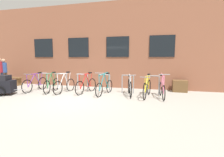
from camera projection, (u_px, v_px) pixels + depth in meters
name	position (u px, v px, depth m)	size (l,w,h in m)	color
ground_plane	(73.00, 100.00, 6.92)	(42.00, 42.00, 0.00)	#9E998E
storefront_building	(110.00, 48.00, 12.50)	(28.00, 5.87, 4.86)	brown
bike_rack	(93.00, 81.00, 8.63)	(6.61, 0.05, 0.91)	gray
bicycle_teal	(105.00, 87.00, 7.89)	(0.47, 1.72, 1.09)	black
bicycle_green	(52.00, 85.00, 8.47)	(0.44, 1.63, 1.03)	black
bicycle_purple	(35.00, 84.00, 8.74)	(0.44, 1.78, 0.99)	black
bicycle_silver	(130.00, 87.00, 7.73)	(0.53, 1.68, 1.02)	black
bicycle_pink	(162.00, 89.00, 7.28)	(0.44, 1.65, 1.09)	black
bicycle_red	(86.00, 85.00, 8.26)	(0.52, 1.71, 1.03)	black
bicycle_white	(65.00, 85.00, 8.30)	(0.44, 1.65, 1.06)	black
bicycle_yellow	(147.00, 88.00, 7.41)	(0.44, 1.81, 1.03)	black
bike_trailer	(3.00, 85.00, 7.80)	(1.48, 0.84, 0.94)	black
wooden_bench	(10.00, 79.00, 10.60)	(1.68, 0.40, 0.51)	brown
person_browsing	(4.00, 71.00, 9.81)	(0.32, 0.36, 1.68)	brown
planter_box	(180.00, 86.00, 8.51)	(0.70, 0.44, 0.60)	brown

